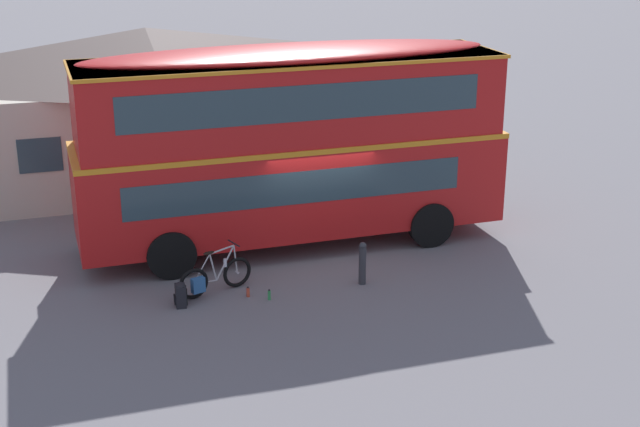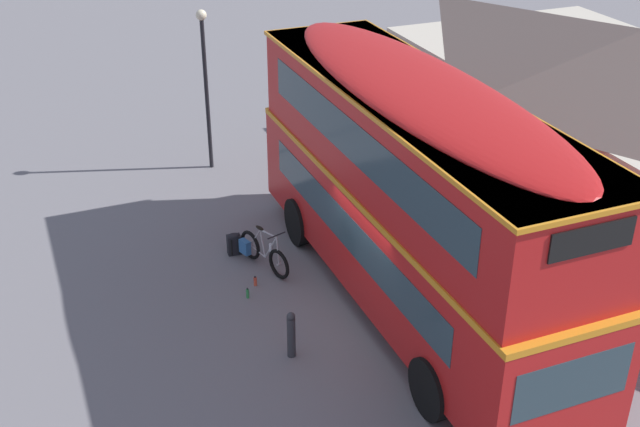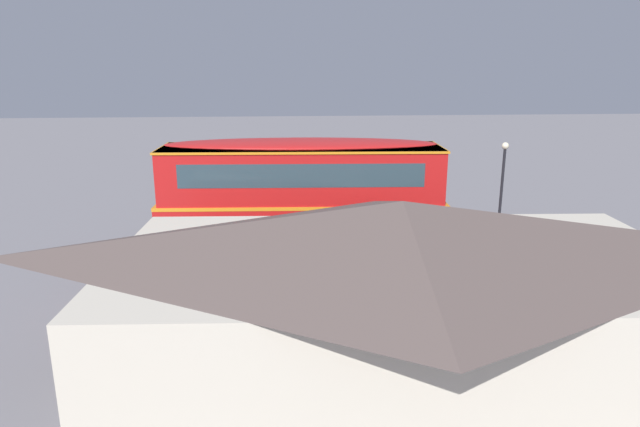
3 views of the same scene
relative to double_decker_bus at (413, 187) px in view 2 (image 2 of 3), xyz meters
The scene contains 9 objects.
ground_plane 2.73m from the double_decker_bus, 66.17° to the right, with size 120.00×120.00×0.00m, color slate.
double_decker_bus is the anchor object (origin of this frame).
touring_bicycle 4.04m from the double_decker_bus, 138.89° to the right, with size 1.69×0.74×1.04m.
backpack_on_ground 4.82m from the double_decker_bus, 142.26° to the right, with size 0.29×0.33×0.52m.
water_bottle_red_squeeze 4.09m from the double_decker_bus, 125.94° to the right, with size 0.07×0.07×0.22m.
water_bottle_green_metal 4.14m from the double_decker_bus, 117.50° to the right, with size 0.06×0.06×0.23m.
pub_building 7.62m from the double_decker_bus, 105.06° to the left, with size 13.93×7.90×4.34m.
street_lamp 8.16m from the double_decker_bus, 168.84° to the right, with size 0.28×0.28×4.38m.
kerb_bollard 3.61m from the double_decker_bus, 77.43° to the right, with size 0.16×0.16×0.97m.
Camera 2 is at (11.48, -6.75, 9.47)m, focal length 45.32 mm.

